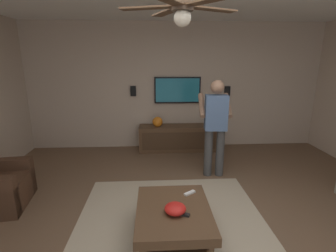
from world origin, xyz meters
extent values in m
plane|color=brown|center=(0.00, 0.00, 0.00)|extent=(7.71, 7.71, 0.00)
cube|color=#BCA893|center=(3.14, 0.00, 1.36)|extent=(0.10, 6.62, 2.72)
cube|color=tan|center=(0.13, 0.29, 0.01)|extent=(2.42, 2.33, 0.01)
cube|color=#472D1E|center=(1.05, 2.70, 0.28)|extent=(0.26, 0.81, 0.56)
cube|color=#513823|center=(-0.07, 0.29, 0.35)|extent=(1.00, 0.80, 0.10)
cylinder|color=#513823|center=(0.35, -0.03, 0.15)|extent=(0.07, 0.07, 0.30)
cylinder|color=#513823|center=(0.35, 0.61, 0.15)|extent=(0.07, 0.07, 0.30)
cube|color=#452F1E|center=(-0.07, 0.29, 0.10)|extent=(0.88, 0.68, 0.03)
cube|color=#513823|center=(2.81, -0.04, 0.28)|extent=(0.44, 1.70, 0.55)
cube|color=#412C1C|center=(2.58, -0.04, 0.28)|extent=(0.01, 1.56, 0.39)
cube|color=black|center=(3.05, -0.04, 1.30)|extent=(0.05, 1.01, 0.57)
cube|color=teal|center=(3.02, -0.04, 1.30)|extent=(0.01, 0.95, 0.51)
cylinder|color=#3F3F3F|center=(1.51, -0.63, 0.41)|extent=(0.14, 0.14, 0.82)
cylinder|color=#3F3F3F|center=(1.53, -0.43, 0.41)|extent=(0.14, 0.14, 0.82)
cube|color=slate|center=(1.52, -0.53, 1.11)|extent=(0.25, 0.38, 0.58)
sphere|color=#997056|center=(1.52, -0.53, 1.53)|extent=(0.22, 0.22, 0.22)
cylinder|color=#997056|center=(1.68, -0.76, 1.20)|extent=(0.48, 0.13, 0.37)
cylinder|color=#997056|center=(1.72, -0.33, 1.20)|extent=(0.48, 0.13, 0.37)
cube|color=white|center=(1.90, -0.56, 1.10)|extent=(0.04, 0.05, 0.16)
ellipsoid|color=red|center=(-0.16, 0.28, 0.45)|extent=(0.23, 0.23, 0.10)
cube|color=white|center=(0.22, 0.07, 0.41)|extent=(0.12, 0.15, 0.02)
cube|color=black|center=(-0.20, 0.21, 0.41)|extent=(0.10, 0.16, 0.02)
sphere|color=orange|center=(2.76, 0.41, 0.66)|extent=(0.22, 0.22, 0.22)
cube|color=black|center=(3.06, -1.15, 1.27)|extent=(0.06, 0.12, 0.22)
cube|color=black|center=(3.06, 0.93, 1.28)|extent=(0.06, 0.12, 0.22)
cylinder|color=#4C3828|center=(0.01, 0.21, 2.42)|extent=(0.20, 0.20, 0.08)
sphere|color=silver|center=(0.01, 0.21, 2.32)|extent=(0.16, 0.16, 0.16)
cube|color=brown|center=(0.30, 0.34, 2.42)|extent=(0.56, 0.32, 0.02)
cube|color=brown|center=(0.10, 0.52, 2.42)|extent=(0.28, 0.57, 0.02)
cube|color=brown|center=(-0.24, 0.02, 2.42)|extent=(0.51, 0.44, 0.02)
cube|color=brown|center=(0.14, -0.08, 2.42)|extent=(0.34, 0.56, 0.02)
camera|label=1|loc=(-2.45, 0.49, 1.96)|focal=26.85mm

